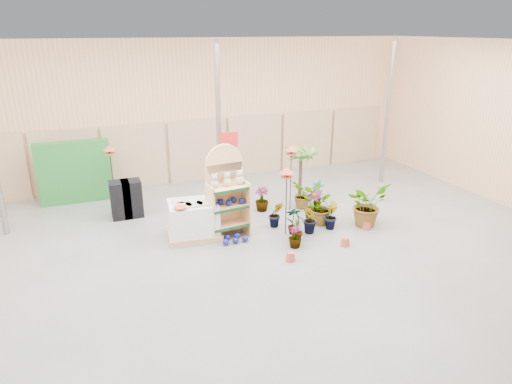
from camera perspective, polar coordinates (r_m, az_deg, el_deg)
room at (r=10.13m, az=-0.36°, el=5.20°), size 15.20×12.10×4.70m
display_shelf at (r=10.93m, az=-3.76°, el=-0.29°), size 0.99×0.68×2.24m
teddy_bears at (r=10.71m, az=-3.51°, el=1.51°), size 0.82×0.21×0.34m
gazing_balls_shelf at (r=10.85m, az=-3.51°, el=-1.24°), size 0.82×0.28×0.16m
gazing_balls_floor at (r=10.84m, az=-2.74°, el=-5.87°), size 0.63×0.39×0.15m
pallet_stack at (r=11.03m, az=-7.83°, el=-3.48°), size 1.36×1.17×0.92m
charcoal_planters at (r=12.56m, az=-15.90°, el=-0.86°), size 0.80×0.50×1.00m
trellis_stock at (r=13.99m, az=-21.71°, el=2.32°), size 2.00×0.30×1.80m
offer_sign at (r=12.21m, az=-3.42°, el=4.59°), size 0.50×0.08×2.20m
bird_table_front at (r=10.67m, az=3.87°, el=2.45°), size 0.34×0.34×1.72m
bird_table_right at (r=12.17m, az=4.45°, el=5.25°), size 0.34×0.34×1.86m
bird_table_back at (r=12.90m, az=-17.86°, el=5.05°), size 0.34×0.34×1.82m
palm at (r=12.85m, az=5.65°, el=4.82°), size 0.70×0.70×1.72m
potted_plant_0 at (r=11.16m, az=4.65°, el=-3.55°), size 0.43×0.34×0.71m
potted_plant_1 at (r=11.20m, az=6.79°, el=-3.46°), size 0.41×0.47×0.74m
potted_plant_2 at (r=11.73m, az=7.91°, el=-1.89°), size 0.98×0.90×0.93m
potted_plant_3 at (r=11.83m, az=7.27°, el=-1.78°), size 0.58×0.58×0.89m
potted_plant_4 at (r=13.16m, az=7.72°, el=-0.02°), size 0.42×0.44×0.69m
potted_plant_5 at (r=11.54m, az=2.50°, el=-2.78°), size 0.43×0.37×0.68m
potted_plant_6 at (r=12.76m, az=5.89°, el=-0.39°), size 0.81×0.86×0.77m
potted_plant_7 at (r=10.53m, az=4.91°, el=-5.52°), size 0.36×0.36×0.55m
potted_plant_8 at (r=10.76m, az=5.28°, el=-4.17°), size 0.32×0.45×0.82m
potted_plant_9 at (r=11.59m, az=9.33°, el=-2.93°), size 0.46×0.48×0.68m
potted_plant_10 at (r=11.89m, az=13.70°, el=-1.47°), size 1.23×1.14×1.13m
potted_plant_11 at (r=12.53m, az=0.74°, el=-0.89°), size 0.52×0.52×0.68m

